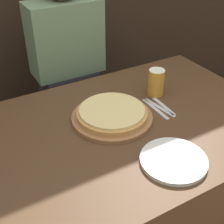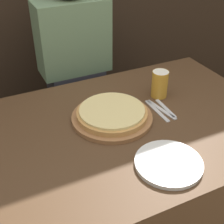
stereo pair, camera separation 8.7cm
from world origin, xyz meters
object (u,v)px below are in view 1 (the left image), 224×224
(dinner_knife, at_px, (159,108))
(diner_person, at_px, (69,83))
(spoon, at_px, (164,106))
(pizza_on_board, at_px, (112,115))
(beer_glass, at_px, (156,81))
(fork, at_px, (155,109))
(dinner_plate, at_px, (173,160))

(dinner_knife, xyz_separation_m, diner_person, (-0.21, 0.63, -0.10))
(dinner_knife, relative_size, spoon, 1.17)
(pizza_on_board, xyz_separation_m, diner_person, (0.03, 0.60, -0.13))
(beer_glass, distance_m, dinner_knife, 0.15)
(fork, height_order, dinner_knife, same)
(diner_person, bearing_deg, beer_glass, -61.60)
(beer_glass, height_order, dinner_knife, beer_glass)
(dinner_plate, relative_size, dinner_knife, 1.30)
(beer_glass, relative_size, dinner_knife, 0.69)
(diner_person, bearing_deg, fork, -73.29)
(beer_glass, height_order, dinner_plate, beer_glass)
(pizza_on_board, distance_m, dinner_plate, 0.37)
(dinner_knife, distance_m, diner_person, 0.67)
(dinner_plate, distance_m, diner_person, 0.97)
(dinner_plate, relative_size, spoon, 1.52)
(pizza_on_board, distance_m, diner_person, 0.61)
(dinner_knife, xyz_separation_m, spoon, (0.02, 0.00, 0.00))
(beer_glass, bearing_deg, dinner_knife, -117.20)
(pizza_on_board, relative_size, dinner_plate, 1.43)
(dinner_plate, bearing_deg, diner_person, 91.70)
(dinner_plate, bearing_deg, pizza_on_board, 99.69)
(spoon, bearing_deg, dinner_knife, -180.00)
(beer_glass, distance_m, spoon, 0.14)
(pizza_on_board, height_order, beer_glass, beer_glass)
(beer_glass, height_order, diner_person, diner_person)
(dinner_plate, relative_size, fork, 1.30)
(dinner_plate, height_order, dinner_knife, dinner_plate)
(beer_glass, bearing_deg, pizza_on_board, -164.43)
(dinner_plate, xyz_separation_m, diner_person, (-0.03, 0.96, -0.11))
(fork, xyz_separation_m, diner_person, (-0.19, 0.63, -0.10))
(dinner_plate, xyz_separation_m, dinner_knife, (0.19, 0.33, -0.01))
(beer_glass, height_order, spoon, beer_glass)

